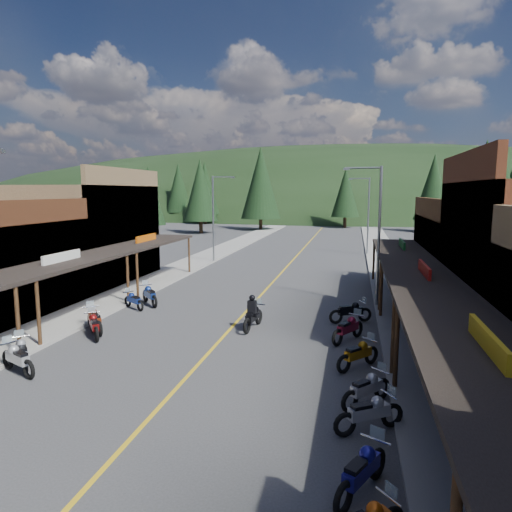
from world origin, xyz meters
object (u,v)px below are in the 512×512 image
Objects in this scene: pine_10 at (200,190)px; bike_east_8 at (348,327)px; shop_west_3 at (82,234)px; bike_east_7 at (358,353)px; pedestrian_east_b at (402,288)px; pine_11 at (484,186)px; bike_east_6 at (367,387)px; pine_1 at (205,188)px; pine_9 at (503,193)px; streetlight_3 at (367,212)px; pine_7 at (179,188)px; pine_0 at (112,192)px; pedestrian_east_a at (426,353)px; bike_east_4 at (362,469)px; pine_8 at (149,196)px; bike_east_9 at (351,311)px; bike_west_6 at (22,351)px; pine_4 at (433,187)px; bike_west_8 at (95,319)px; pine_2 at (261,183)px; bike_west_5 at (17,357)px; shop_east_3 at (488,259)px; bike_west_9 at (134,300)px; bike_west_10 at (150,294)px; bike_east_5 at (369,411)px; pine_3 at (346,192)px; streetlight_2 at (376,230)px; streetlight_1 at (215,215)px; bike_west_7 at (94,324)px.

bike_east_8 is at bearing -64.12° from pine_10.
shop_west_3 is 39.07m from pine_10.
pedestrian_east_b is at bearing 117.37° from bike_east_7.
bike_east_6 is (-13.75, -42.70, -6.58)m from pine_11.
pine_1 is 54.41m from pine_11.
pine_9 is 8.10m from pine_11.
pine_7 is at bearing 130.26° from streetlight_3.
pedestrian_east_a is at bearing -52.98° from pine_0.
pine_7 is 93.43m from bike_east_4.
bike_east_9 is (27.67, -35.61, -5.34)m from pine_8.
bike_west_6 is 12.67m from bike_east_7.
shop_west_3 is 0.87× the size of pine_4.
bike_west_8 is (11.87, -49.74, -6.12)m from pine_10.
pine_2 is 6.31× the size of bike_west_5.
pine_2 is at bearing 28.74° from bike_west_5.
pine_8 is 47.88m from bike_west_5.
bike_east_6 is at bearing -57.71° from pine_8.
shop_east_3 is 0.94× the size of pine_10.
bike_west_9 is (-0.24, 9.42, -0.08)m from bike_west_5.
pine_0 is at bearing 158.20° from pine_11.
bike_east_7 is (-0.24, 3.00, 0.01)m from bike_east_6.
pine_7 is 75.38m from bike_west_10.
shop_east_3 reaches higher than bike_east_5.
streetlight_3 is at bearing -85.31° from pine_3.
streetlight_2 reaches higher than bike_west_9.
shop_west_3 is 57.59m from pine_3.
shop_east_3 is 5.03× the size of bike_west_6.
pine_3 is 1.02× the size of pine_9.
streetlight_1 is (-20.71, 10.70, 1.93)m from shop_east_3.
pine_8 reaches higher than bike_west_8.
pine_8 is at bearing -153.43° from pine_4.
streetlight_3 is 31.94m from bike_east_7.
pine_1 is 43.17m from pine_4.
pine_11 reaches higher than bike_east_6.
pine_1 is at bearing 171.87° from pine_3.
pedestrian_east_b reaches higher than bike_west_7.
pine_0 is at bearing 63.87° from bike_west_9.
bike_east_7 is 2.40m from pedestrian_east_a.
streetlight_3 is 0.65× the size of pine_11.
bike_west_9 is at bearing -165.57° from streetlight_2.
bike_west_7 is 0.82m from bike_west_8.
bike_west_7 reaches higher than bike_east_7.
pine_3 is 0.89× the size of pine_11.
streetlight_1 reaches higher than bike_west_9.
pine_2 reaches higher than pine_3.
pine_9 is 47.68m from bike_east_8.
pine_10 reaches higher than streetlight_2.
bike_west_5 is 14.70m from pedestrian_east_a.
bike_west_9 is 0.90× the size of bike_east_7.
pine_7 is at bearing 42.96° from bike_west_5.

